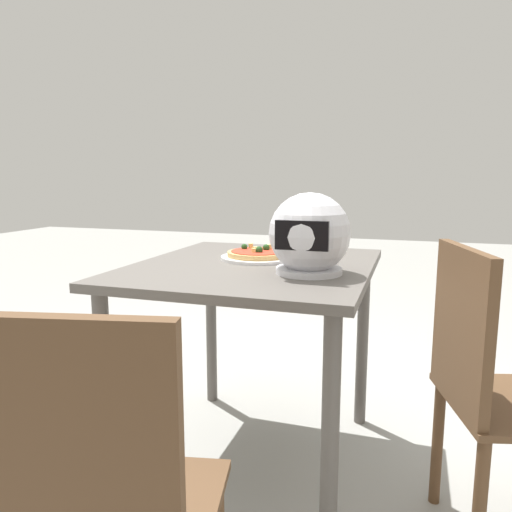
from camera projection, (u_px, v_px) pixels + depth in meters
The scene contains 6 objects.
ground_plane at pixel (254, 459), 1.91m from camera, with size 14.00×14.00×0.00m, color #9E9E99.
dining_table at pixel (254, 292), 1.80m from camera, with size 0.84×0.98×0.78m.
pizza_plate at pixel (258, 258), 1.87m from camera, with size 0.28×0.28×0.01m, color white.
pizza at pixel (258, 253), 1.87m from camera, with size 0.23×0.23×0.04m.
motorcycle_helmet at pixel (309, 235), 1.57m from camera, with size 0.26×0.26×0.26m.
chair_side at pixel (491, 382), 1.41m from camera, with size 0.49×0.49×0.90m.
Camera 1 is at (-0.55, 1.66, 1.10)m, focal length 34.17 mm.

